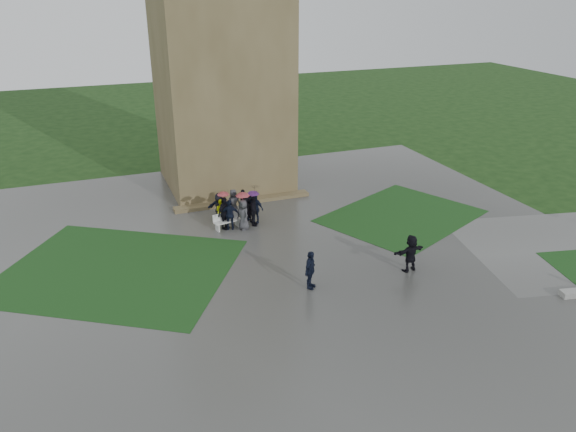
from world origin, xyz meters
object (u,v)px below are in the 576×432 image
object	(u,v)px
pedestrian_mid	(310,270)
tower	(220,53)
bench	(227,220)
pedestrian_near	(411,253)

from	to	relation	value
pedestrian_mid	tower	bearing A→B (deg)	41.63
pedestrian_mid	bench	bearing A→B (deg)	55.18
tower	pedestrian_mid	world-z (taller)	tower
pedestrian_mid	pedestrian_near	world-z (taller)	pedestrian_near
pedestrian_mid	pedestrian_near	xyz separation A→B (m)	(5.32, -0.16, 0.01)
tower	bench	size ratio (longest dim) A/B	10.57
bench	pedestrian_near	distance (m)	10.95
tower	pedestrian_near	world-z (taller)	tower
pedestrian_mid	pedestrian_near	bearing A→B (deg)	-49.55
pedestrian_near	pedestrian_mid	bearing A→B (deg)	-9.58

